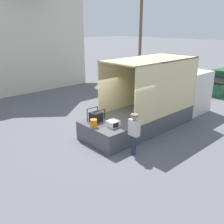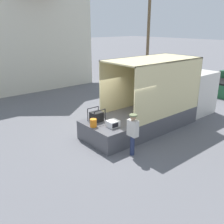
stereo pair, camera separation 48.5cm
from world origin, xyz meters
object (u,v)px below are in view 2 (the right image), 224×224
at_px(portable_generator, 97,116).
at_px(utility_pole, 148,29).
at_px(box_truck, 172,100).
at_px(microwave, 113,124).
at_px(worker_person, 133,131).
at_px(orange_bucket, 93,123).

distance_m(portable_generator, utility_pole, 15.40).
height_order(box_truck, microwave, box_truck).
bearing_deg(portable_generator, utility_pole, 34.27).
bearing_deg(microwave, worker_person, -88.26).
distance_m(orange_bucket, utility_pole, 16.06).
relative_size(microwave, orange_bucket, 1.41).
bearing_deg(orange_bucket, portable_generator, 40.63).
bearing_deg(orange_bucket, worker_person, -68.28).
xyz_separation_m(orange_bucket, worker_person, (0.67, -1.67, 0.02)).
bearing_deg(utility_pole, worker_person, -139.22).
bearing_deg(box_truck, orange_bucket, 179.14).
height_order(microwave, utility_pole, utility_pole).
height_order(worker_person, utility_pole, utility_pole).
bearing_deg(microwave, box_truck, 5.56).
relative_size(orange_bucket, worker_person, 0.20).
xyz_separation_m(portable_generator, worker_person, (0.16, -2.11, -0.03)).
height_order(orange_bucket, utility_pole, utility_pole).
height_order(portable_generator, worker_person, worker_person).
relative_size(portable_generator, utility_pole, 0.07).
height_order(box_truck, orange_bucket, box_truck).
distance_m(worker_person, utility_pole, 16.54).
xyz_separation_m(portable_generator, utility_pole, (12.40, 8.45, 3.43)).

